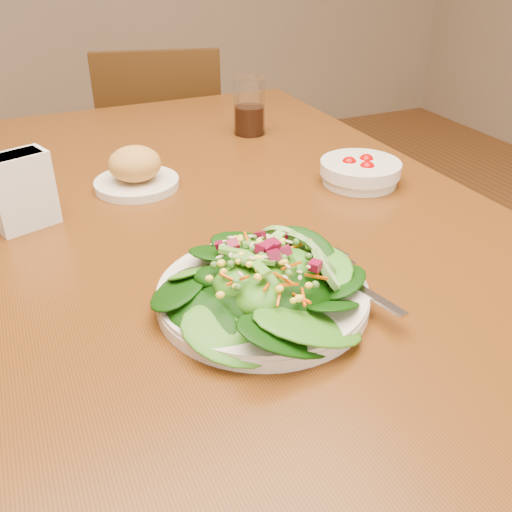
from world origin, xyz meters
The scene contains 8 objects.
ground_plane centered at (0.00, 0.00, 0.00)m, with size 5.00×5.00×0.00m, color #94552A.
dining_table centered at (0.00, 0.00, 0.65)m, with size 0.90×1.40×0.75m.
chair_far centered at (0.18, 1.00, 0.45)m, with size 0.48×0.48×0.85m.
salad_plate centered at (-0.02, -0.26, 0.78)m, with size 0.27×0.26×0.08m.
bread_plate centered at (-0.09, 0.16, 0.78)m, with size 0.15×0.15×0.08m.
tomato_bowl centered at (0.28, 0.02, 0.77)m, with size 0.14×0.14×0.05m.
drinking_glass centered at (0.21, 0.36, 0.80)m, with size 0.07×0.07×0.12m.
napkin_holder centered at (-0.28, 0.08, 0.81)m, with size 0.10×0.08×0.12m.
Camera 1 is at (-0.28, -0.79, 1.16)m, focal length 40.00 mm.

